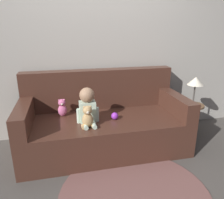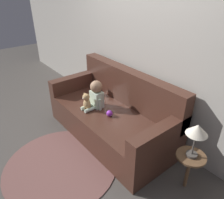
# 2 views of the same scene
# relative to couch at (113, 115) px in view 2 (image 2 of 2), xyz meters

# --- Properties ---
(ground_plane) EXTENTS (12.00, 12.00, 0.00)m
(ground_plane) POSITION_rel_couch_xyz_m (0.00, -0.07, -0.33)
(ground_plane) COLOR #4C4742
(wall_back) EXTENTS (8.00, 0.05, 2.60)m
(wall_back) POSITION_rel_couch_xyz_m (0.00, 0.48, 0.97)
(wall_back) COLOR #ADA89E
(wall_back) RESTS_ON ground_plane
(couch) EXTENTS (2.03, 0.93, 0.97)m
(couch) POSITION_rel_couch_xyz_m (0.00, 0.00, 0.00)
(couch) COLOR #47281E
(couch) RESTS_ON ground_plane
(person_baby) EXTENTS (0.26, 0.33, 0.42)m
(person_baby) POSITION_rel_couch_xyz_m (-0.22, -0.15, 0.31)
(person_baby) COLOR silver
(person_baby) RESTS_ON couch
(teddy_bear_brown) EXTENTS (0.15, 0.12, 0.26)m
(teddy_bear_brown) POSITION_rel_couch_xyz_m (-0.24, -0.30, 0.23)
(teddy_bear_brown) COLOR tan
(teddy_bear_brown) RESTS_ON couch
(plush_toy_side) EXTENTS (0.11, 0.10, 0.23)m
(plush_toy_side) POSITION_rel_couch_xyz_m (-0.51, 0.10, 0.22)
(plush_toy_side) COLOR #DB6699
(plush_toy_side) RESTS_ON couch
(toy_ball) EXTENTS (0.09, 0.09, 0.09)m
(toy_ball) POSITION_rel_couch_xyz_m (0.11, -0.15, 0.15)
(toy_ball) COLOR purple
(toy_ball) RESTS_ON couch
(floor_rug) EXTENTS (1.44, 1.44, 0.01)m
(floor_rug) POSITION_rel_couch_xyz_m (0.11, -0.96, -0.32)
(floor_rug) COLOR brown
(floor_rug) RESTS_ON ground_plane
(side_table) EXTENTS (0.32, 0.32, 0.87)m
(side_table) POSITION_rel_couch_xyz_m (1.30, 0.03, 0.32)
(side_table) COLOR brown
(side_table) RESTS_ON ground_plane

